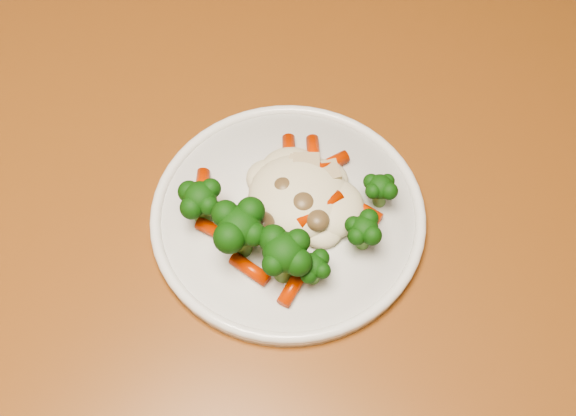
% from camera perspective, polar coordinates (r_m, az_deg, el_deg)
% --- Properties ---
extents(dining_table, '(1.36, 1.00, 0.75)m').
position_cam_1_polar(dining_table, '(0.78, -3.30, 1.46)').
color(dining_table, brown).
rests_on(dining_table, ground).
extents(plate, '(0.25, 0.25, 0.01)m').
position_cam_1_polar(plate, '(0.65, 0.00, -0.67)').
color(plate, white).
rests_on(plate, dining_table).
extents(meal, '(0.18, 0.17, 0.05)m').
position_cam_1_polar(meal, '(0.62, -0.19, -0.53)').
color(meal, beige).
rests_on(meal, plate).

